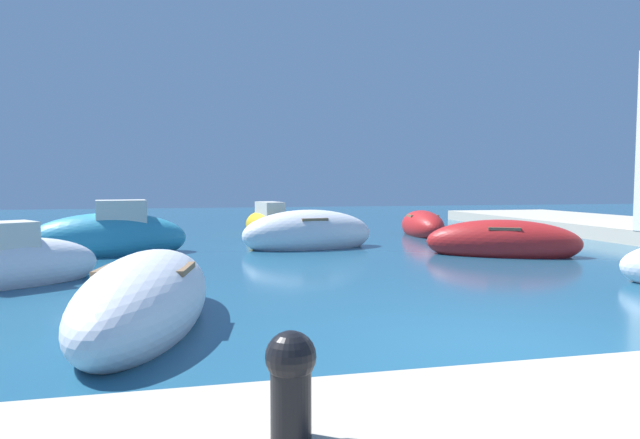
# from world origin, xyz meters

# --- Properties ---
(ground) EXTENTS (80.00, 80.00, 0.00)m
(ground) POSITION_xyz_m (0.00, 0.00, 0.00)
(ground) COLOR #1E5170
(moored_boat_0) EXTENTS (4.49, 2.35, 1.88)m
(moored_boat_0) POSITION_xyz_m (-6.16, 10.19, 0.48)
(moored_boat_0) COLOR teal
(moored_boat_0) RESTS_ON ground
(moored_boat_1) EXTENTS (3.46, 2.92, 1.53)m
(moored_boat_1) POSITION_xyz_m (-7.30, 5.67, 0.40)
(moored_boat_1) COLOR white
(moored_boat_1) RESTS_ON ground
(moored_boat_3) EXTENTS (4.38, 2.27, 1.54)m
(moored_boat_3) POSITION_xyz_m (-0.36, 10.49, 0.43)
(moored_boat_3) COLOR white
(moored_boat_3) RESTS_ON ground
(moored_boat_4) EXTENTS (2.10, 4.08, 1.57)m
(moored_boat_4) POSITION_xyz_m (-1.02, 15.27, 0.40)
(moored_boat_4) COLOR gold
(moored_boat_4) RESTS_ON ground
(moored_boat_5) EXTENTS (2.21, 4.65, 1.36)m
(moored_boat_5) POSITION_xyz_m (-4.42, 1.73, 0.38)
(moored_boat_5) COLOR white
(moored_boat_5) RESTS_ON ground
(moored_boat_8) EXTENTS (4.38, 3.16, 1.29)m
(moored_boat_8) POSITION_xyz_m (4.60, 7.53, 0.36)
(moored_boat_8) COLOR #B21E1E
(moored_boat_8) RESTS_ON ground
(moored_boat_9) EXTENTS (1.84, 3.76, 1.24)m
(moored_boat_9) POSITION_xyz_m (4.86, 13.68, 0.35)
(moored_boat_9) COLOR #B21E1E
(moored_boat_9) RESTS_ON ground
(mooring_bollard) EXTENTS (0.30, 0.30, 0.65)m
(mooring_bollard) POSITION_xyz_m (-3.19, -2.99, 0.87)
(mooring_bollard) COLOR black
(mooring_bollard) RESTS_ON quay_promenade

